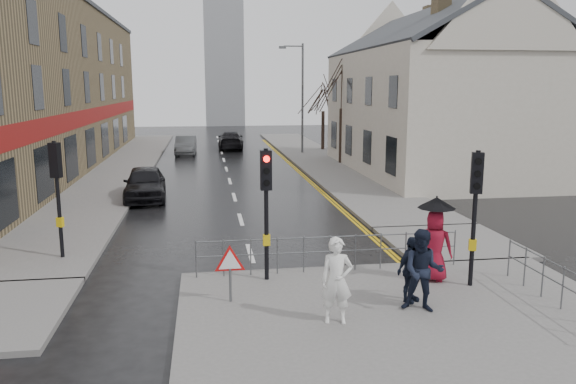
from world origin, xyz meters
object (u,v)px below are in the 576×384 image
object	(u,v)px
pedestrian_b	(423,271)
pedestrian_with_umbrella	(435,237)
pedestrian_d	(411,269)
car_parked	(145,183)
pedestrian_a	(337,281)
car_mid	(186,145)

from	to	relation	value
pedestrian_b	pedestrian_with_umbrella	bearing A→B (deg)	83.83
pedestrian_d	car_parked	distance (m)	15.62
pedestrian_a	car_mid	world-z (taller)	pedestrian_a
pedestrian_d	car_parked	xyz separation A→B (m)	(-7.31, 13.80, -0.16)
pedestrian_with_umbrella	pedestrian_b	bearing A→B (deg)	-119.44
pedestrian_b	pedestrian_d	world-z (taller)	pedestrian_b
pedestrian_a	pedestrian_with_umbrella	world-z (taller)	pedestrian_with_umbrella
pedestrian_a	car_mid	bearing A→B (deg)	106.76
pedestrian_d	car_mid	xyz separation A→B (m)	(-6.00, 30.99, -0.22)
pedestrian_with_umbrella	car_mid	distance (m)	30.54
pedestrian_d	car_parked	world-z (taller)	pedestrian_d
car_parked	pedestrian_with_umbrella	bearing A→B (deg)	-59.29
pedestrian_b	car_mid	bearing A→B (deg)	124.15
pedestrian_a	car_parked	bearing A→B (deg)	119.55
pedestrian_with_umbrella	car_parked	bearing A→B (deg)	124.00
pedestrian_d	pedestrian_a	bearing A→B (deg)	170.97
pedestrian_b	pedestrian_with_umbrella	size ratio (longest dim) A/B	0.85
pedestrian_with_umbrella	car_parked	world-z (taller)	pedestrian_with_umbrella
pedestrian_b	car_mid	world-z (taller)	pedestrian_b
pedestrian_a	pedestrian_d	world-z (taller)	pedestrian_a
pedestrian_b	pedestrian_with_umbrella	distance (m)	2.16
pedestrian_with_umbrella	pedestrian_d	size ratio (longest dim) A/B	1.41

